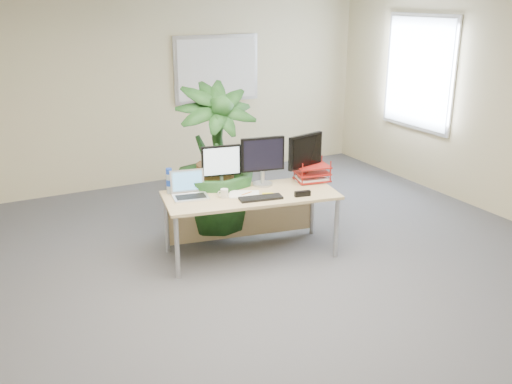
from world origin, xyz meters
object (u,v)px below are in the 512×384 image
monitor_right (263,158)px  laptop (189,190)px  monitor_left (221,164)px  floor_plant (215,174)px  desk (248,203)px

monitor_right → laptop: 0.84m
monitor_left → laptop: (-0.38, -0.08, -0.20)m
floor_plant → desk: bearing=-69.2°
floor_plant → monitor_left: 0.30m
monitor_left → monitor_right: bearing=-13.6°
laptop → desk: bearing=-12.0°
desk → monitor_left: 0.49m
laptop → monitor_left: bearing=11.1°
desk → monitor_right: 0.50m
desk → laptop: laptop is taller
monitor_left → laptop: monitor_left is taller
desk → monitor_right: monitor_right is taller
floor_plant → monitor_left: bearing=-98.1°
desk → monitor_left: monitor_left is taller
desk → laptop: bearing=168.0°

